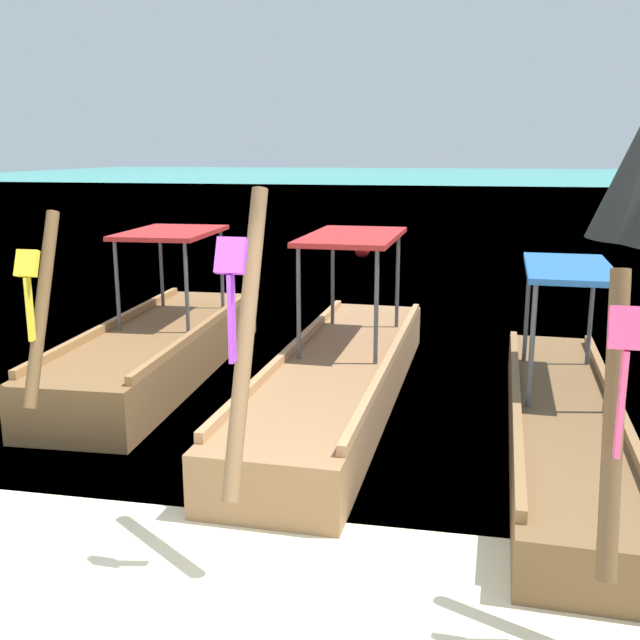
% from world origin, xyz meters
% --- Properties ---
extents(sea_water, '(120.00, 120.00, 0.00)m').
position_xyz_m(sea_water, '(0.00, 61.74, 0.00)').
color(sea_water, '#2DB29E').
rests_on(sea_water, ground).
extents(longtail_boat_yellow_ribbon, '(1.49, 5.72, 2.37)m').
position_xyz_m(longtail_boat_yellow_ribbon, '(-2.45, 5.20, 0.37)').
color(longtail_boat_yellow_ribbon, brown).
rests_on(longtail_boat_yellow_ribbon, ground).
extents(longtail_boat_violet_ribbon, '(1.49, 6.83, 2.66)m').
position_xyz_m(longtail_boat_violet_ribbon, '(0.07, 4.56, 0.35)').
color(longtail_boat_violet_ribbon, olive).
rests_on(longtail_boat_violet_ribbon, ground).
extents(longtail_boat_pink_ribbon, '(1.27, 6.02, 2.25)m').
position_xyz_m(longtail_boat_pink_ribbon, '(2.48, 3.64, 0.31)').
color(longtail_boat_pink_ribbon, brown).
rests_on(longtail_boat_pink_ribbon, ground).
extents(mooring_buoy_near, '(0.43, 0.43, 0.43)m').
position_xyz_m(mooring_buoy_near, '(-1.35, 16.60, 0.22)').
color(mooring_buoy_near, red).
rests_on(mooring_buoy_near, sea_water).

